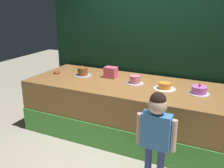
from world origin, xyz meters
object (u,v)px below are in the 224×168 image
at_px(cake_far_left, 83,72).
at_px(cake_left, 135,80).
at_px(child_figure, 156,128).
at_px(pink_box, 111,72).
at_px(cake_right, 199,90).
at_px(cake_center, 165,86).
at_px(donut, 57,72).

xyz_separation_m(cake_far_left, cake_left, (0.96, -0.02, -0.01)).
height_order(child_figure, pink_box, child_figure).
distance_m(cake_left, cake_right, 0.96).
height_order(child_figure, cake_right, child_figure).
xyz_separation_m(child_figure, cake_far_left, (-1.63, 1.12, 0.15)).
bearing_deg(cake_center, pink_box, 168.99).
distance_m(child_figure, cake_left, 1.29).
distance_m(pink_box, donut, 0.98).
bearing_deg(cake_left, pink_box, 165.24).
bearing_deg(cake_left, cake_center, -7.15).
relative_size(donut, cake_center, 0.37).
bearing_deg(cake_center, cake_far_left, 176.83).
distance_m(pink_box, cake_right, 1.45).
xyz_separation_m(cake_left, cake_right, (0.96, -0.05, -0.01)).
xyz_separation_m(pink_box, cake_left, (0.48, -0.13, -0.03)).
relative_size(child_figure, cake_left, 4.36).
distance_m(cake_left, cake_center, 0.48).
bearing_deg(donut, cake_far_left, 9.95).
distance_m(cake_far_left, cake_center, 1.44).
relative_size(cake_far_left, cake_center, 0.93).
bearing_deg(pink_box, cake_right, -6.81).
height_order(pink_box, cake_left, pink_box).
distance_m(pink_box, cake_left, 0.50).
height_order(child_figure, cake_center, child_figure).
distance_m(donut, cake_far_left, 0.49).
relative_size(donut, cake_right, 0.41).
relative_size(donut, cake_left, 0.44).
bearing_deg(cake_left, cake_far_left, 178.83).
relative_size(cake_far_left, cake_left, 1.13).
bearing_deg(donut, pink_box, 11.26).
bearing_deg(cake_left, donut, -177.43).
bearing_deg(cake_far_left, pink_box, 12.56).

